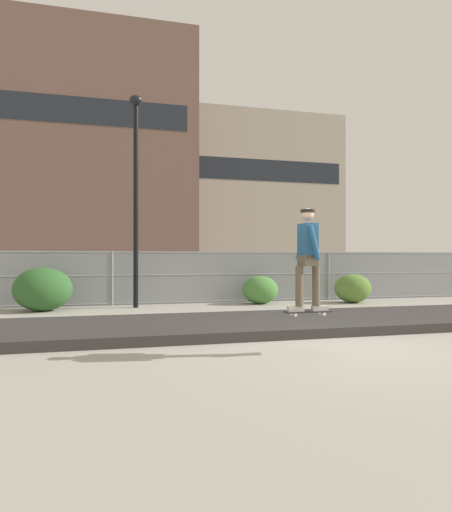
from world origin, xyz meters
TOP-DOWN VIEW (x-y plane):
  - ground_plane at (0.00, 0.00)m, footprint 120.00×120.00m
  - gravel_berm at (0.00, 2.42)m, footprint 16.46×3.10m
  - skateboard at (-0.64, -0.25)m, footprint 0.80×0.21m
  - skater at (-0.64, -0.25)m, footprint 0.72×0.58m
  - chain_fence at (-0.00, 8.02)m, footprint 24.26×0.06m
  - street_lamp at (-3.27, 7.18)m, footprint 0.44×0.44m
  - parked_car_near at (-5.17, 11.38)m, footprint 4.43×2.00m
  - parked_car_mid at (0.87, 11.31)m, footprint 4.48×2.11m
  - library_building at (-11.32, 39.58)m, footprint 29.86×11.05m
  - office_block at (11.52, 46.44)m, footprint 22.61×13.19m
  - shrub_left at (-6.04, 6.91)m, footprint 1.72×1.41m
  - shrub_center at (1.02, 7.29)m, footprint 1.27×1.04m
  - shrub_right at (4.37, 6.83)m, footprint 1.34×1.10m

SIDE VIEW (x-z plane):
  - ground_plane at x=0.00m, z-range 0.00..0.00m
  - gravel_berm at x=0.00m, z-range 0.00..0.20m
  - shrub_center at x=1.02m, z-range 0.00..0.98m
  - shrub_right at x=4.37m, z-range 0.00..1.04m
  - shrub_left at x=-6.04m, z-range 0.00..1.33m
  - skateboard at x=-0.64m, z-range 0.67..0.74m
  - parked_car_near at x=-5.17m, z-range 0.01..1.67m
  - parked_car_mid at x=0.87m, z-range 0.01..1.67m
  - chain_fence at x=0.00m, z-range 0.01..1.86m
  - skater at x=-0.64m, z-range 0.83..2.58m
  - street_lamp at x=-3.27m, z-range 0.84..7.76m
  - office_block at x=11.52m, z-range 0.00..19.09m
  - library_building at x=-11.32m, z-range 0.00..24.56m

